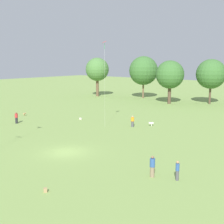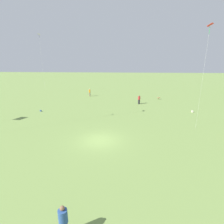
# 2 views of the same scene
# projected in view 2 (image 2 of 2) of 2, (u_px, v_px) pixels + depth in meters

# --- Properties ---
(ground_plane) EXTENTS (240.00, 240.00, 0.00)m
(ground_plane) POSITION_uv_depth(u_px,v_px,m) (100.00, 140.00, 19.34)
(ground_plane) COLOR #7A994C
(person_1) EXTENTS (0.62, 0.62, 1.87)m
(person_1) POSITION_uv_depth(u_px,v_px,m) (63.00, 222.00, 8.48)
(person_1) COLOR #847056
(person_1) RESTS_ON ground_plane
(person_2) EXTENTS (0.46, 0.46, 1.87)m
(person_2) POSITION_uv_depth(u_px,v_px,m) (90.00, 92.00, 43.41)
(person_2) COLOR #847056
(person_2) RESTS_ON ground_plane
(person_3) EXTENTS (0.47, 0.47, 1.80)m
(person_3) POSITION_uv_depth(u_px,v_px,m) (139.00, 100.00, 35.55)
(person_3) COLOR #232328
(person_3) RESTS_ON ground_plane
(kite_1) EXTENTS (0.84, 0.83, 12.55)m
(kite_1) POSITION_uv_depth(u_px,v_px,m) (209.00, 34.00, 19.97)
(kite_1) COLOR red
(kite_1) RESTS_ON ground_plane
(kite_3) EXTENTS (0.78, 0.77, 15.15)m
(kite_3) POSITION_uv_depth(u_px,v_px,m) (40.00, 40.00, 44.81)
(kite_3) COLOR yellow
(kite_3) RESTS_ON ground_plane
(dog_0) EXTENTS (0.44, 0.75, 0.55)m
(dog_0) POSITION_uv_depth(u_px,v_px,m) (159.00, 98.00, 39.90)
(dog_0) COLOR tan
(dog_0) RESTS_ON ground_plane
(picnic_bag_0) EXTENTS (0.30, 0.34, 0.23)m
(picnic_bag_0) POSITION_uv_depth(u_px,v_px,m) (41.00, 111.00, 30.43)
(picnic_bag_0) COLOR #33518C
(picnic_bag_0) RESTS_ON ground_plane
(picnic_bag_2) EXTENTS (0.47, 0.27, 0.29)m
(picnic_bag_2) POSITION_uv_depth(u_px,v_px,m) (192.00, 111.00, 29.89)
(picnic_bag_2) COLOR beige
(picnic_bag_2) RESTS_ON ground_plane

